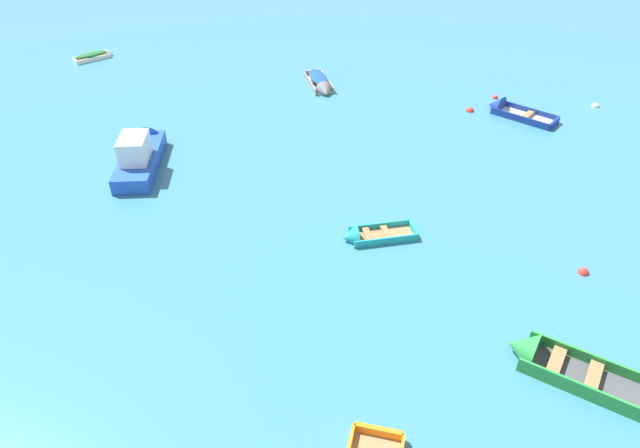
% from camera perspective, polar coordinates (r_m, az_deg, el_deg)
% --- Properties ---
extents(rowboat_turquoise_back_row_center, '(3.14, 2.16, 0.97)m').
position_cam_1_polar(rowboat_turquoise_back_row_center, '(22.96, 4.37, -1.22)').
color(rowboat_turquoise_back_row_center, '#99754C').
rests_on(rowboat_turquoise_back_row_center, ground_plane).
extents(rowboat_deep_blue_center, '(4.07, 2.90, 1.25)m').
position_cam_1_polar(rowboat_deep_blue_center, '(34.71, 18.07, 10.78)').
color(rowboat_deep_blue_center, beige).
rests_on(rowboat_deep_blue_center, ground_plane).
extents(rowboat_grey_far_left, '(2.65, 3.65, 1.07)m').
position_cam_1_polar(rowboat_grey_far_left, '(36.17, 0.06, 13.81)').
color(rowboat_grey_far_left, beige).
rests_on(rowboat_grey_far_left, ground_plane).
extents(rowboat_green_near_camera, '(4.50, 2.62, 1.28)m').
position_cam_1_polar(rowboat_green_near_camera, '(19.46, 21.99, -12.57)').
color(rowboat_green_near_camera, '#4C4C51').
rests_on(rowboat_green_near_camera, ground_plane).
extents(rowboat_white_cluster_inner, '(2.32, 2.67, 0.83)m').
position_cam_1_polar(rowboat_white_cluster_inner, '(43.94, -21.24, 15.44)').
color(rowboat_white_cluster_inner, '#99754C').
rests_on(rowboat_white_cluster_inner, ground_plane).
extents(motor_launch_blue_back_row_left, '(3.09, 5.73, 2.19)m').
position_cam_1_polar(motor_launch_blue_back_row_left, '(29.01, -17.43, 6.79)').
color(motor_launch_blue_back_row_left, blue).
rests_on(motor_launch_blue_back_row_left, ground_plane).
extents(mooring_buoy_between_boats_left, '(0.41, 0.41, 0.41)m').
position_cam_1_polar(mooring_buoy_between_boats_left, '(23.54, 24.74, -4.44)').
color(mooring_buoy_between_boats_left, red).
rests_on(mooring_buoy_between_boats_left, ground_plane).
extents(mooring_buoy_midfield, '(0.36, 0.36, 0.36)m').
position_cam_1_polar(mooring_buoy_midfield, '(36.51, 17.04, 11.92)').
color(mooring_buoy_midfield, red).
rests_on(mooring_buoy_midfield, ground_plane).
extents(mooring_buoy_near_foreground, '(0.46, 0.46, 0.46)m').
position_cam_1_polar(mooring_buoy_near_foreground, '(34.40, 14.70, 10.84)').
color(mooring_buoy_near_foreground, red).
rests_on(mooring_buoy_near_foreground, ground_plane).
extents(mooring_buoy_trailing, '(0.43, 0.43, 0.43)m').
position_cam_1_polar(mooring_buoy_trailing, '(37.47, 25.75, 10.51)').
color(mooring_buoy_trailing, silver).
rests_on(mooring_buoy_trailing, ground_plane).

